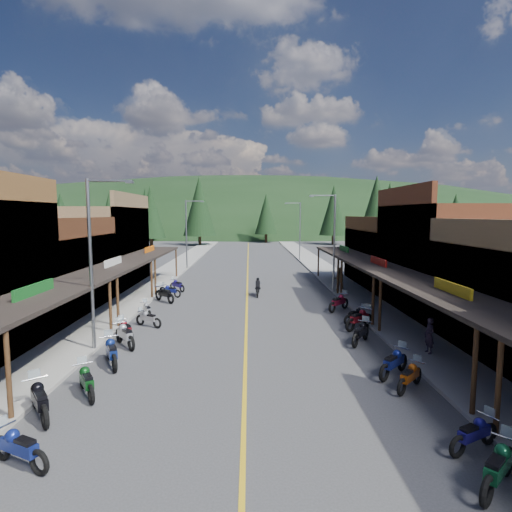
{
  "coord_description": "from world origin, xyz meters",
  "views": [
    {
      "loc": [
        0.17,
        -24.27,
        6.41
      ],
      "look_at": [
        0.73,
        8.18,
        3.0
      ],
      "focal_mm": 28.0,
      "sensor_mm": 36.0,
      "label": 1
    }
  ],
  "objects_px": {
    "pine_0": "(61,214)",
    "bike_east_3": "(410,375)",
    "pine_2": "(199,206)",
    "bike_west_4": "(111,350)",
    "bike_east_8": "(339,301)",
    "shop_east_3": "(399,257)",
    "bike_east_1": "(499,465)",
    "bike_west_1": "(19,446)",
    "pine_4": "(334,210)",
    "bike_west_3": "(86,380)",
    "bike_west_2": "(39,398)",
    "shop_east_2": "(455,258)",
    "pine_8": "(110,217)",
    "rider_on_bike": "(258,288)",
    "bike_west_6": "(126,328)",
    "streetlight_3": "(299,229)",
    "bike_east_5": "(361,332)",
    "streetlight_0": "(94,257)",
    "pine_3": "(266,214)",
    "pedestrian_east_b": "(339,279)",
    "pine_9": "(386,214)",
    "pine_10": "(151,212)",
    "streetlight_2": "(332,238)",
    "bike_east_6": "(359,318)",
    "pine_5": "(389,208)",
    "pedestrian_east_a": "(429,335)",
    "bike_west_11": "(177,284)",
    "bike_east_4": "(394,361)",
    "bike_west_5": "(125,334)",
    "shop_west_2": "(36,274)",
    "pine_1": "(146,211)",
    "bike_west_7": "(148,318)",
    "bike_west_8": "(147,309)",
    "pine_11": "(376,209)",
    "pine_6": "(455,214)",
    "bike_east_7": "(356,315)",
    "bike_east_2": "(474,432)",
    "pine_7": "(120,211)"
  },
  "relations": [
    {
      "from": "bike_east_7",
      "to": "bike_east_8",
      "type": "bearing_deg",
      "value": 151.21
    },
    {
      "from": "shop_west_2",
      "to": "bike_west_4",
      "type": "relative_size",
      "value": 4.67
    },
    {
      "from": "bike_east_8",
      "to": "bike_west_4",
      "type": "bearing_deg",
      "value": -97.54
    },
    {
      "from": "bike_west_1",
      "to": "bike_east_6",
      "type": "bearing_deg",
      "value": -18.69
    },
    {
      "from": "shop_west_2",
      "to": "pine_9",
      "type": "xyz_separation_m",
      "value": [
        37.75,
        43.3,
        3.85
      ]
    },
    {
      "from": "rider_on_bike",
      "to": "pine_1",
      "type": "bearing_deg",
      "value": 114.15
    },
    {
      "from": "shop_east_3",
      "to": "bike_east_1",
      "type": "relative_size",
      "value": 4.99
    },
    {
      "from": "streetlight_2",
      "to": "bike_east_6",
      "type": "relative_size",
      "value": 3.49
    },
    {
      "from": "pine_0",
      "to": "bike_west_1",
      "type": "distance_m",
      "value": 84.2
    },
    {
      "from": "bike_east_3",
      "to": "shop_east_2",
      "type": "bearing_deg",
      "value": 101.56
    },
    {
      "from": "pine_5",
      "to": "pedestrian_east_a",
      "type": "height_order",
      "value": "pine_5"
    },
    {
      "from": "pine_2",
      "to": "bike_west_1",
      "type": "height_order",
      "value": "pine_2"
    },
    {
      "from": "streetlight_0",
      "to": "pine_11",
      "type": "relative_size",
      "value": 0.65
    },
    {
      "from": "streetlight_3",
      "to": "pedestrian_east_a",
      "type": "bearing_deg",
      "value": -87.92
    },
    {
      "from": "bike_west_11",
      "to": "bike_east_4",
      "type": "distance_m",
      "value": 21.31
    },
    {
      "from": "pedestrian_east_b",
      "to": "pine_9",
      "type": "bearing_deg",
      "value": -112.87
    },
    {
      "from": "shop_west_2",
      "to": "streetlight_3",
      "type": "height_order",
      "value": "streetlight_3"
    },
    {
      "from": "streetlight_0",
      "to": "pine_3",
      "type": "distance_m",
      "value": 72.86
    },
    {
      "from": "streetlight_3",
      "to": "pine_10",
      "type": "xyz_separation_m",
      "value": [
        -24.95,
        20.0,
        2.32
      ]
    },
    {
      "from": "bike_east_3",
      "to": "bike_west_4",
      "type": "bearing_deg",
      "value": -147.9
    },
    {
      "from": "pine_10",
      "to": "streetlight_2",
      "type": "bearing_deg",
      "value": -59.29
    },
    {
      "from": "bike_east_2",
      "to": "bike_east_3",
      "type": "xyz_separation_m",
      "value": [
        -0.21,
        3.81,
        0.02
      ]
    },
    {
      "from": "pine_4",
      "to": "bike_west_4",
      "type": "bearing_deg",
      "value": -109.24
    },
    {
      "from": "pine_8",
      "to": "rider_on_bike",
      "type": "height_order",
      "value": "pine_8"
    },
    {
      "from": "pine_0",
      "to": "bike_east_3",
      "type": "distance_m",
      "value": 85.95
    },
    {
      "from": "pine_3",
      "to": "pine_10",
      "type": "relative_size",
      "value": 0.95
    },
    {
      "from": "pine_2",
      "to": "pine_8",
      "type": "distance_m",
      "value": 21.73
    },
    {
      "from": "pine_2",
      "to": "bike_east_7",
      "type": "height_order",
      "value": "pine_2"
    },
    {
      "from": "pine_10",
      "to": "bike_west_8",
      "type": "height_order",
      "value": "pine_10"
    },
    {
      "from": "shop_east_2",
      "to": "bike_west_1",
      "type": "distance_m",
      "value": 25.57
    },
    {
      "from": "streetlight_3",
      "to": "bike_west_8",
      "type": "height_order",
      "value": "streetlight_3"
    },
    {
      "from": "bike_west_5",
      "to": "pine_10",
      "type": "bearing_deg",
      "value": 65.13
    },
    {
      "from": "bike_east_1",
      "to": "pedestrian_east_b",
      "type": "relative_size",
      "value": 1.15
    },
    {
      "from": "pine_0",
      "to": "bike_east_8",
      "type": "bearing_deg",
      "value": -52.62
    },
    {
      "from": "pine_3",
      "to": "bike_east_8",
      "type": "height_order",
      "value": "pine_3"
    },
    {
      "from": "bike_west_6",
      "to": "bike_east_5",
      "type": "height_order",
      "value": "bike_east_5"
    },
    {
      "from": "shop_east_3",
      "to": "bike_west_6",
      "type": "height_order",
      "value": "shop_east_3"
    },
    {
      "from": "pine_2",
      "to": "bike_west_4",
      "type": "height_order",
      "value": "pine_2"
    },
    {
      "from": "pine_0",
      "to": "bike_east_5",
      "type": "height_order",
      "value": "pine_0"
    },
    {
      "from": "pine_6",
      "to": "pedestrian_east_b",
      "type": "xyz_separation_m",
      "value": [
        -38.43,
        -55.93,
        -5.38
      ]
    },
    {
      "from": "pine_10",
      "to": "pine_2",
      "type": "bearing_deg",
      "value": 45.0
    },
    {
      "from": "pine_7",
      "to": "bike_west_3",
      "type": "bearing_deg",
      "value": -73.04
    },
    {
      "from": "streetlight_2",
      "to": "bike_west_4",
      "type": "xyz_separation_m",
      "value": [
        -12.62,
        -15.81,
        -3.79
      ]
    },
    {
      "from": "shop_west_2",
      "to": "bike_west_7",
      "type": "xyz_separation_m",
      "value": [
        8.17,
        -3.63,
        -2.0
      ]
    },
    {
      "from": "pine_2",
      "to": "bike_west_2",
      "type": "xyz_separation_m",
      "value": [
        3.57,
        -70.17,
        -7.33
      ]
    },
    {
      "from": "shop_west_2",
      "to": "pine_1",
      "type": "distance_m",
      "value": 69.22
    },
    {
      "from": "pedestrian_east_b",
      "to": "shop_east_3",
      "type": "bearing_deg",
      "value": -151.29
    },
    {
      "from": "bike_west_6",
      "to": "streetlight_3",
      "type": "bearing_deg",
      "value": 32.02
    },
    {
      "from": "pine_5",
      "to": "bike_east_5",
      "type": "distance_m",
      "value": 82.48
    },
    {
      "from": "pine_4",
      "to": "bike_west_3",
      "type": "distance_m",
      "value": 74.77
    }
  ]
}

